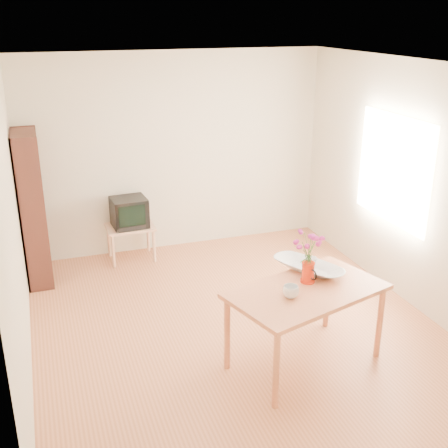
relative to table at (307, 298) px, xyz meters
name	(u,v)px	position (x,y,z in m)	size (l,w,h in m)	color
room	(237,205)	(-0.35, 0.85, 0.64)	(4.50, 4.50, 4.50)	#AF623E
table	(307,298)	(0.00, 0.00, 0.00)	(1.54, 1.15, 0.75)	#C56B43
tv_stand	(130,231)	(-1.08, 2.81, -0.28)	(0.60, 0.45, 0.46)	tan
bookshelf	(33,213)	(-2.23, 2.59, 0.17)	(0.28, 0.70, 1.80)	#321610
pitcher	(308,273)	(0.07, 0.13, 0.17)	(0.13, 0.21, 0.20)	red
flowers	(309,247)	(0.07, 0.12, 0.42)	(0.22, 0.22, 0.31)	#C52E94
mug	(291,292)	(-0.20, -0.09, 0.14)	(0.14, 0.14, 0.11)	white
bowl	(309,249)	(0.18, 0.34, 0.30)	(0.47, 0.47, 0.44)	white
teacup_a	(305,254)	(0.14, 0.34, 0.26)	(0.07, 0.07, 0.06)	white
teacup_b	(312,252)	(0.23, 0.36, 0.26)	(0.08, 0.08, 0.07)	white
television	(129,212)	(-1.08, 2.83, -0.01)	(0.45, 0.43, 0.37)	black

